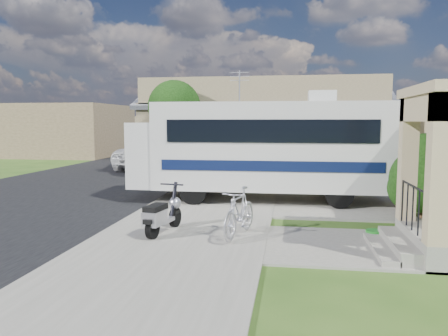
# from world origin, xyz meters

# --- Properties ---
(ground) EXTENTS (120.00, 120.00, 0.00)m
(ground) POSITION_xyz_m (0.00, 0.00, 0.00)
(ground) COLOR #244713
(street_slab) EXTENTS (9.00, 80.00, 0.02)m
(street_slab) POSITION_xyz_m (-7.50, 10.00, 0.01)
(street_slab) COLOR black
(street_slab) RESTS_ON ground
(sidewalk_slab) EXTENTS (4.00, 80.00, 0.06)m
(sidewalk_slab) POSITION_xyz_m (-1.00, 10.00, 0.03)
(sidewalk_slab) COLOR slate
(sidewalk_slab) RESTS_ON ground
(driveway_slab) EXTENTS (7.00, 6.00, 0.05)m
(driveway_slab) POSITION_xyz_m (1.50, 4.50, 0.03)
(driveway_slab) COLOR slate
(driveway_slab) RESTS_ON ground
(walk_slab) EXTENTS (4.00, 3.00, 0.05)m
(walk_slab) POSITION_xyz_m (3.00, -1.00, 0.03)
(walk_slab) COLOR slate
(walk_slab) RESTS_ON ground
(warehouse) EXTENTS (12.50, 8.40, 5.04)m
(warehouse) POSITION_xyz_m (0.00, 13.97, 1.99)
(warehouse) COLOR brown
(warehouse) RESTS_ON ground
(distant_bldg_far) EXTENTS (10.00, 8.00, 4.00)m
(distant_bldg_far) POSITION_xyz_m (-17.00, 22.00, 2.00)
(distant_bldg_far) COLOR brown
(distant_bldg_far) RESTS_ON ground
(distant_bldg_near) EXTENTS (8.00, 7.00, 3.20)m
(distant_bldg_near) POSITION_xyz_m (-15.00, 34.00, 1.60)
(distant_bldg_near) COLOR brown
(distant_bldg_near) RESTS_ON ground
(street_tree_a) EXTENTS (2.44, 2.40, 4.58)m
(street_tree_a) POSITION_xyz_m (-3.70, 9.05, 3.25)
(street_tree_a) COLOR #322416
(street_tree_a) RESTS_ON ground
(street_tree_b) EXTENTS (2.44, 2.40, 4.73)m
(street_tree_b) POSITION_xyz_m (-3.70, 19.05, 3.39)
(street_tree_b) COLOR #322416
(street_tree_b) RESTS_ON ground
(street_tree_c) EXTENTS (2.44, 2.40, 4.42)m
(street_tree_c) POSITION_xyz_m (-3.70, 28.05, 3.10)
(street_tree_c) COLOR #322416
(street_tree_c) RESTS_ON ground
(motorhome) EXTENTS (8.50, 2.87, 4.34)m
(motorhome) POSITION_xyz_m (0.51, 4.28, 1.86)
(motorhome) COLOR #B8B9B4
(motorhome) RESTS_ON ground
(shrub) EXTENTS (1.95, 1.86, 2.40)m
(shrub) POSITION_xyz_m (5.06, 1.81, 1.23)
(shrub) COLOR #322416
(shrub) RESTS_ON ground
(scooter) EXTENTS (0.69, 1.73, 1.14)m
(scooter) POSITION_xyz_m (-1.48, -0.70, 0.51)
(scooter) COLOR black
(scooter) RESTS_ON ground
(bicycle) EXTENTS (0.96, 1.94, 1.12)m
(bicycle) POSITION_xyz_m (0.35, -0.66, 0.56)
(bicycle) COLOR #B7B6BE
(bicycle) RESTS_ON ground
(pickup_truck) EXTENTS (3.44, 6.12, 1.62)m
(pickup_truck) POSITION_xyz_m (-6.21, 13.57, 0.81)
(pickup_truck) COLOR white
(pickup_truck) RESTS_ON ground
(van) EXTENTS (3.21, 6.50, 1.82)m
(van) POSITION_xyz_m (-6.49, 20.18, 0.91)
(van) COLOR white
(van) RESTS_ON ground
(garden_hose) EXTENTS (0.39, 0.39, 0.18)m
(garden_hose) POSITION_xyz_m (3.43, -0.19, 0.09)
(garden_hose) COLOR #16711B
(garden_hose) RESTS_ON ground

